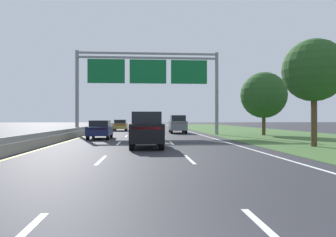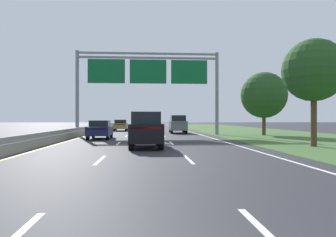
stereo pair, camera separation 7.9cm
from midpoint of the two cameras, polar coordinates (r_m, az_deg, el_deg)
The scene contains 12 objects.
ground_plane at distance 38.00m, azimuth -4.00°, elevation -2.62°, with size 220.00×220.00×0.00m, color #2B2B30.
lane_striping at distance 37.54m, azimuth -4.00°, elevation -2.64°, with size 11.96×106.00×0.01m.
grass_verge_right at distance 40.48m, azimuth 16.18°, elevation -2.44°, with size 14.00×110.00×0.02m, color #3D602D.
median_barrier_concrete at distance 38.56m, azimuth -13.86°, elevation -2.05°, with size 0.60×110.00×0.85m.
overhead_sign_gantry at distance 34.00m, azimuth -3.49°, elevation 7.67°, with size 15.06×0.42×8.81m.
pickup_truck_white at distance 44.50m, azimuth -3.92°, elevation -0.85°, with size 2.09×5.43×2.20m.
car_black_centre_lane_suv at distance 19.08m, azimuth -3.86°, elevation -1.90°, with size 1.95×4.72×2.11m.
car_gold_left_lane_sedan at distance 45.53m, azimuth -8.36°, elevation -1.16°, with size 1.84×4.41×1.57m.
car_grey_right_lane_suv at distance 37.96m, azimuth 1.82°, elevation -0.96°, with size 2.01×4.74×2.11m.
car_navy_left_lane_sedan at distance 27.95m, azimuth -11.89°, elevation -1.88°, with size 1.87×4.42×1.57m.
roadside_tree_near at distance 21.81m, azimuth 24.60°, elevation 7.77°, with size 3.84×3.84×6.62m.
roadside_tree_mid at distance 34.55m, azimuth 16.76°, elevation 3.99°, with size 4.74×4.74×6.52m.
Camera 2 is at (0.04, -2.96, 1.73)m, focal length 34.25 mm.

